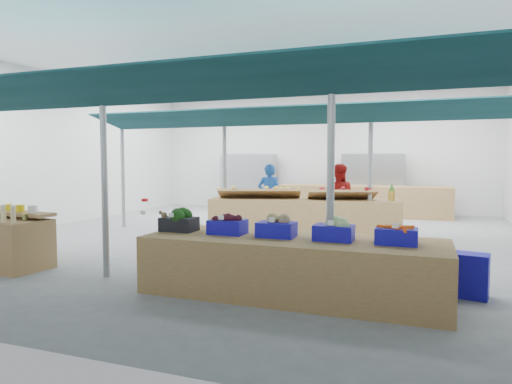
{
  "coord_description": "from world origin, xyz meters",
  "views": [
    {
      "loc": [
        3.62,
        -9.76,
        1.81
      ],
      "look_at": [
        0.6,
        -1.6,
        1.2
      ],
      "focal_mm": 32.0,
      "sensor_mm": 36.0,
      "label": 1
    }
  ],
  "objects_px": {
    "crate_stack": "(469,275)",
    "vendor_right": "(338,199)",
    "veg_counter": "(292,266)",
    "fruit_counter": "(303,219)",
    "vendor_left": "(269,197)",
    "bottle_shelf": "(0,240)"
  },
  "relations": [
    {
      "from": "crate_stack",
      "to": "vendor_left",
      "type": "relative_size",
      "value": 0.34
    },
    {
      "from": "fruit_counter",
      "to": "crate_stack",
      "type": "xyz_separation_m",
      "value": [
        3.18,
        -3.66,
        -0.17
      ]
    },
    {
      "from": "crate_stack",
      "to": "vendor_left",
      "type": "bearing_deg",
      "value": 132.65
    },
    {
      "from": "fruit_counter",
      "to": "vendor_left",
      "type": "xyz_separation_m",
      "value": [
        -1.2,
        1.1,
        0.4
      ]
    },
    {
      "from": "vendor_right",
      "to": "fruit_counter",
      "type": "bearing_deg",
      "value": 52.78
    },
    {
      "from": "bottle_shelf",
      "to": "crate_stack",
      "type": "bearing_deg",
      "value": 11.38
    },
    {
      "from": "vendor_right",
      "to": "crate_stack",
      "type": "bearing_deg",
      "value": 109.87
    },
    {
      "from": "vendor_right",
      "to": "vendor_left",
      "type": "bearing_deg",
      "value": -8.6
    },
    {
      "from": "veg_counter",
      "to": "fruit_counter",
      "type": "xyz_separation_m",
      "value": [
        -0.96,
        4.38,
        0.07
      ]
    },
    {
      "from": "veg_counter",
      "to": "vendor_right",
      "type": "xyz_separation_m",
      "value": [
        -0.36,
        5.48,
        0.47
      ]
    },
    {
      "from": "veg_counter",
      "to": "vendor_right",
      "type": "distance_m",
      "value": 5.51
    },
    {
      "from": "bottle_shelf",
      "to": "veg_counter",
      "type": "height_order",
      "value": "bottle_shelf"
    },
    {
      "from": "veg_counter",
      "to": "vendor_right",
      "type": "height_order",
      "value": "vendor_right"
    },
    {
      "from": "bottle_shelf",
      "to": "vendor_left",
      "type": "relative_size",
      "value": 1.12
    },
    {
      "from": "veg_counter",
      "to": "fruit_counter",
      "type": "relative_size",
      "value": 0.93
    },
    {
      "from": "vendor_left",
      "to": "fruit_counter",
      "type": "bearing_deg",
      "value": 128.88
    },
    {
      "from": "bottle_shelf",
      "to": "crate_stack",
      "type": "xyz_separation_m",
      "value": [
        7.34,
        0.86,
        -0.16
      ]
    },
    {
      "from": "crate_stack",
      "to": "vendor_right",
      "type": "xyz_separation_m",
      "value": [
        -2.58,
        4.76,
        0.57
      ]
    },
    {
      "from": "bottle_shelf",
      "to": "vendor_left",
      "type": "height_order",
      "value": "vendor_left"
    },
    {
      "from": "vendor_left",
      "to": "vendor_right",
      "type": "relative_size",
      "value": 1.0
    },
    {
      "from": "vendor_left",
      "to": "bottle_shelf",
      "type": "bearing_deg",
      "value": 53.63
    },
    {
      "from": "bottle_shelf",
      "to": "vendor_right",
      "type": "bearing_deg",
      "value": 54.43
    }
  ]
}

